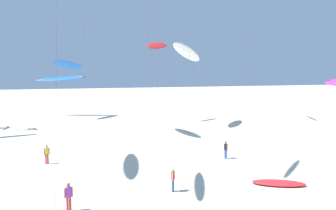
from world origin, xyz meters
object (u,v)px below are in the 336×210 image
(flying_kite_3, at_px, (157,45))
(person_near_right, at_px, (173,179))
(flying_kite_6, at_px, (68,65))
(person_near_left, at_px, (226,149))
(person_mid_field, at_px, (47,154))
(flying_kite_5, at_px, (61,78))
(person_foreground_walker, at_px, (69,196))
(grounded_kite_0, at_px, (279,183))
(flying_kite_2, at_px, (187,52))

(flying_kite_3, xyz_separation_m, person_near_right, (-7.67, -32.50, -10.86))
(flying_kite_6, height_order, person_near_left, flying_kite_6)
(person_mid_field, bearing_deg, flying_kite_5, 86.91)
(flying_kite_6, xyz_separation_m, person_foreground_walker, (-1.52, -42.02, -7.89))
(person_mid_field, bearing_deg, flying_kite_3, 54.46)
(flying_kite_3, height_order, person_near_left, flying_kite_3)
(grounded_kite_0, distance_m, person_near_left, 8.23)
(flying_kite_5, distance_m, grounded_kite_0, 47.24)
(flying_kite_2, xyz_separation_m, person_foreground_walker, (-17.57, -28.99, -9.58))
(person_foreground_walker, xyz_separation_m, person_near_left, (14.22, 8.97, -0.04))
(person_foreground_walker, bearing_deg, person_near_right, 12.97)
(person_foreground_walker, bearing_deg, flying_kite_2, 58.78)
(flying_kite_6, bearing_deg, person_mid_field, -95.60)
(flying_kite_3, height_order, person_foreground_walker, flying_kite_3)
(flying_kite_3, distance_m, person_near_right, 35.12)
(flying_kite_2, bearing_deg, person_near_right, -111.41)
(person_foreground_walker, bearing_deg, flying_kite_6, 87.93)
(person_foreground_walker, bearing_deg, flying_kite_3, 66.97)
(flying_kite_3, bearing_deg, flying_kite_6, 148.52)
(flying_kite_2, distance_m, person_near_left, 22.46)
(person_foreground_walker, bearing_deg, grounded_kite_0, 3.10)
(grounded_kite_0, bearing_deg, person_near_left, 91.59)
(grounded_kite_0, bearing_deg, person_near_right, 174.10)
(person_near_left, distance_m, person_mid_field, 15.92)
(flying_kite_2, bearing_deg, person_foreground_walker, -121.22)
(flying_kite_5, height_order, flying_kite_6, flying_kite_6)
(person_near_right, bearing_deg, person_mid_field, 129.03)
(grounded_kite_0, relative_size, person_foreground_walker, 2.37)
(flying_kite_3, relative_size, grounded_kite_0, 3.17)
(person_near_left, relative_size, person_near_right, 1.00)
(flying_kite_5, bearing_deg, grounded_kite_0, -72.49)
(grounded_kite_0, distance_m, person_foreground_walker, 14.49)
(flying_kite_3, xyz_separation_m, grounded_kite_0, (-0.04, -33.29, -11.60))
(person_near_right, height_order, person_mid_field, person_mid_field)
(flying_kite_3, distance_m, person_foreground_walker, 38.57)
(grounded_kite_0, distance_m, person_mid_field, 19.34)
(flying_kite_5, xyz_separation_m, grounded_kite_0, (14.08, -44.64, -6.37))
(person_near_right, bearing_deg, grounded_kite_0, -5.90)
(flying_kite_3, bearing_deg, flying_kite_2, -58.74)
(flying_kite_5, distance_m, person_foreground_walker, 45.77)
(flying_kite_6, bearing_deg, flying_kite_5, 108.63)
(flying_kite_3, height_order, grounded_kite_0, flying_kite_3)
(flying_kite_5, height_order, person_mid_field, flying_kite_5)
(person_foreground_walker, relative_size, person_near_left, 1.04)
(flying_kite_2, xyz_separation_m, person_near_right, (-10.75, -27.42, -9.63))
(flying_kite_2, height_order, grounded_kite_0, flying_kite_2)
(flying_kite_2, relative_size, person_near_right, 7.66)
(person_near_left, bearing_deg, flying_kite_6, 111.04)
(flying_kite_2, distance_m, flying_kite_5, 24.12)
(flying_kite_5, height_order, person_foreground_walker, flying_kite_5)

